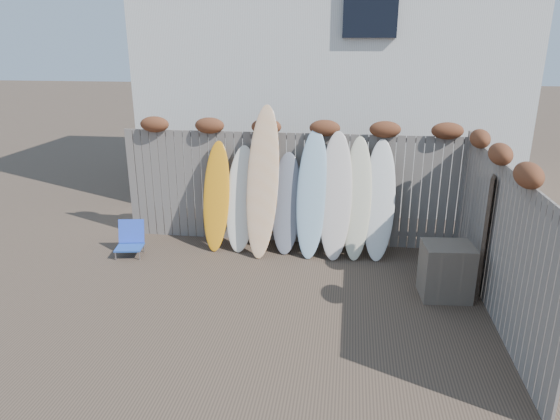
# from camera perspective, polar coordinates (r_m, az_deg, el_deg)

# --- Properties ---
(ground) EXTENTS (80.00, 80.00, 0.00)m
(ground) POSITION_cam_1_polar(r_m,az_deg,el_deg) (7.05, -1.38, -10.83)
(ground) COLOR #493A2D
(back_fence) EXTENTS (6.05, 0.28, 2.24)m
(back_fence) POSITION_cam_1_polar(r_m,az_deg,el_deg) (8.81, 1.47, 3.57)
(back_fence) COLOR slate
(back_fence) RESTS_ON ground
(right_fence) EXTENTS (0.28, 4.40, 2.24)m
(right_fence) POSITION_cam_1_polar(r_m,az_deg,el_deg) (7.01, 23.87, -2.41)
(right_fence) COLOR slate
(right_fence) RESTS_ON ground
(house) EXTENTS (8.50, 5.50, 6.33)m
(house) POSITION_cam_1_polar(r_m,az_deg,el_deg) (12.57, 5.89, 17.27)
(house) COLOR silver
(house) RESTS_ON ground
(beach_chair) EXTENTS (0.51, 0.53, 0.58)m
(beach_chair) POSITION_cam_1_polar(r_m,az_deg,el_deg) (8.93, -16.72, -3.22)
(beach_chair) COLOR #234DAF
(beach_chair) RESTS_ON ground
(wooden_crate) EXTENTS (0.72, 0.62, 0.79)m
(wooden_crate) POSITION_cam_1_polar(r_m,az_deg,el_deg) (7.49, 18.44, -6.62)
(wooden_crate) COLOR #705E54
(wooden_crate) RESTS_ON ground
(lattice_panel) EXTENTS (0.46, 1.13, 1.78)m
(lattice_panel) POSITION_cam_1_polar(r_m,az_deg,el_deg) (7.88, 22.78, -2.01)
(lattice_panel) COLOR #443729
(lattice_panel) RESTS_ON ground
(surfboard_0) EXTENTS (0.47, 0.67, 1.86)m
(surfboard_0) POSITION_cam_1_polar(r_m,az_deg,el_deg) (8.75, -7.28, 1.58)
(surfboard_0) COLOR orange
(surfboard_0) RESTS_ON ground
(surfboard_1) EXTENTS (0.59, 0.68, 1.79)m
(surfboard_1) POSITION_cam_1_polar(r_m,az_deg,el_deg) (8.66, -4.46, 1.27)
(surfboard_1) COLOR white
(surfboard_1) RESTS_ON ground
(surfboard_2) EXTENTS (0.59, 0.90, 2.49)m
(surfboard_2) POSITION_cam_1_polar(r_m,az_deg,el_deg) (8.39, -2.00, 3.25)
(surfboard_2) COLOR #ECCF88
(surfboard_2) RESTS_ON ground
(surfboard_3) EXTENTS (0.53, 0.62, 1.70)m
(surfboard_3) POSITION_cam_1_polar(r_m,az_deg,el_deg) (8.55, 0.74, 0.76)
(surfboard_3) COLOR slate
(surfboard_3) RESTS_ON ground
(surfboard_4) EXTENTS (0.56, 0.78, 2.11)m
(surfboard_4) POSITION_cam_1_polar(r_m,az_deg,el_deg) (8.39, 3.66, 1.86)
(surfboard_4) COLOR #97BCD2
(surfboard_4) RESTS_ON ground
(surfboard_5) EXTENTS (0.55, 0.74, 2.08)m
(surfboard_5) POSITION_cam_1_polar(r_m,az_deg,el_deg) (8.37, 6.37, 1.62)
(surfboard_5) COLOR beige
(surfboard_5) RESTS_ON ground
(surfboard_6) EXTENTS (0.50, 0.73, 2.00)m
(surfboard_6) POSITION_cam_1_polar(r_m,az_deg,el_deg) (8.41, 8.79, 1.30)
(surfboard_6) COLOR beige
(surfboard_6) RESTS_ON ground
(surfboard_7) EXTENTS (0.55, 0.72, 1.96)m
(surfboard_7) POSITION_cam_1_polar(r_m,az_deg,el_deg) (8.45, 11.28, 1.11)
(surfboard_7) COLOR silver
(surfboard_7) RESTS_ON ground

